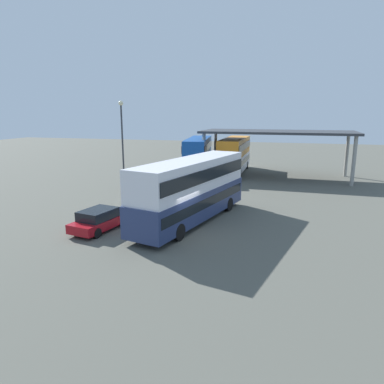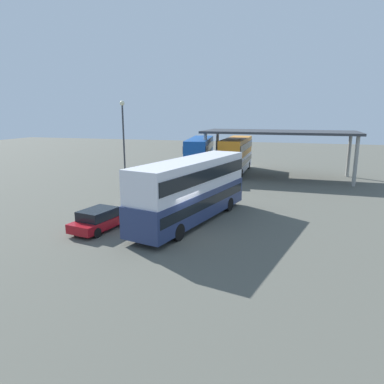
% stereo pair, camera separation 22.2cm
% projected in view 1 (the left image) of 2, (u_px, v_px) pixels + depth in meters
% --- Properties ---
extents(ground_plane, '(140.00, 140.00, 0.00)m').
position_uv_depth(ground_plane, '(180.00, 235.00, 20.68)').
color(ground_plane, '#54544B').
extents(double_decker_main, '(5.15, 11.71, 4.17)m').
position_uv_depth(double_decker_main, '(192.00, 188.00, 22.84)').
color(double_decker_main, navy).
rests_on(double_decker_main, ground_plane).
extents(parked_hatchback, '(2.46, 4.28, 1.35)m').
position_uv_depth(parked_hatchback, '(100.00, 220.00, 21.39)').
color(parked_hatchback, maroon).
rests_on(parked_hatchback, ground_plane).
extents(double_decker_near_canopy, '(3.88, 10.75, 4.20)m').
position_uv_depth(double_decker_near_canopy, '(198.00, 154.00, 41.24)').
color(double_decker_near_canopy, silver).
rests_on(double_decker_near_canopy, ground_plane).
extents(double_decker_mid_row, '(2.58, 10.54, 4.15)m').
position_uv_depth(double_decker_mid_row, '(234.00, 154.00, 41.96)').
color(double_decker_mid_row, white).
rests_on(double_decker_mid_row, ground_plane).
extents(depot_canopy, '(16.62, 7.29, 5.17)m').
position_uv_depth(depot_canopy, '(277.00, 134.00, 38.35)').
color(depot_canopy, '#33353A').
rests_on(depot_canopy, ground_plane).
extents(lamppost_tall, '(0.44, 0.44, 8.20)m').
position_uv_depth(lamppost_tall, '(122.00, 134.00, 32.91)').
color(lamppost_tall, '#33353A').
rests_on(lamppost_tall, ground_plane).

